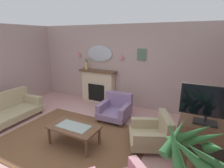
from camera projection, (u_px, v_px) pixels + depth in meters
The scene contains 16 objects.
floor at pixel (67, 147), 3.84m from camera, with size 7.26×6.46×0.10m, color #C6938E.
wall_back at pixel (120, 66), 5.87m from camera, with size 7.26×0.10×2.67m, color #B29993.
patterned_rug at pixel (73, 140), 4.00m from camera, with size 3.20×2.40×0.01m, color brown.
fireplace at pixel (98, 86), 6.20m from camera, with size 1.36×0.36×1.16m.
mantel_vase_left at pixel (86, 63), 6.16m from camera, with size 0.10×0.10×0.42m.
wall_mirror at pixel (99, 54), 6.02m from camera, with size 0.96×0.06×0.56m, color #B2BCC6.
wall_sconce_left at pixel (79, 54), 6.36m from camera, with size 0.14×0.14×0.14m, color #D17066.
wall_sconce_right at pixel (121, 57), 5.62m from camera, with size 0.14×0.14×0.14m, color #D17066.
framed_picture at pixel (142, 55), 5.37m from camera, with size 0.28×0.03×0.36m, color #4C6B56.
coffee_table at pixel (74, 129), 3.75m from camera, with size 1.10×0.60×0.45m.
floral_couch at pixel (6, 110), 4.84m from camera, with size 0.91×1.74×0.76m.
armchair_beside_couch at pixel (116, 108), 4.99m from camera, with size 0.84×0.84×0.71m.
armchair_by_coffee_table at pixel (153, 133), 3.72m from camera, with size 1.08×1.07×0.71m.
tv_cabinet at pixel (201, 146), 3.05m from camera, with size 0.80×0.57×0.90m.
tv_flatscreen at pixel (208, 104), 2.82m from camera, with size 0.84×0.24×0.65m.
potted_plant_tall_palm at pixel (190, 166), 2.24m from camera, with size 0.81×0.84×1.30m.
Camera 1 is at (2.39, -2.53, 2.30)m, focal length 28.05 mm.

